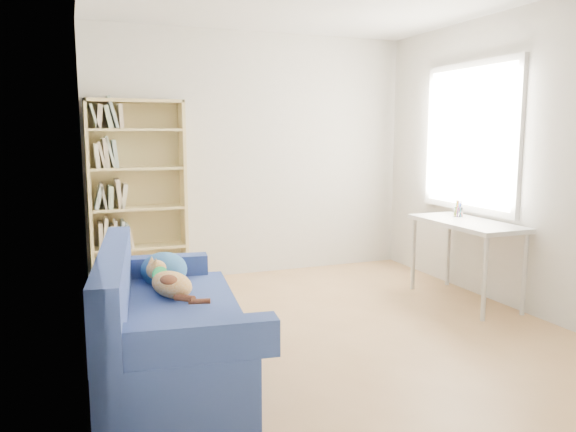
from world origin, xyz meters
The scene contains 6 objects.
ground centered at (0.00, 0.00, 0.00)m, with size 4.00×4.00×0.00m, color #AC7E4D.
room_shell centered at (0.10, 0.03, 1.64)m, with size 3.54×4.04×2.62m.
sofa centered at (-1.36, -0.37, 0.32)m, with size 1.03×1.83×0.85m.
bookshelf centered at (-1.25, 1.84, 0.86)m, with size 0.93×0.29×1.86m.
desk centered at (1.47, 0.28, 0.67)m, with size 0.52×1.13×0.75m.
pen_cup centered at (1.57, 0.53, 0.81)m, with size 0.09×0.09×0.16m.
Camera 1 is at (-1.86, -3.82, 1.55)m, focal length 35.00 mm.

